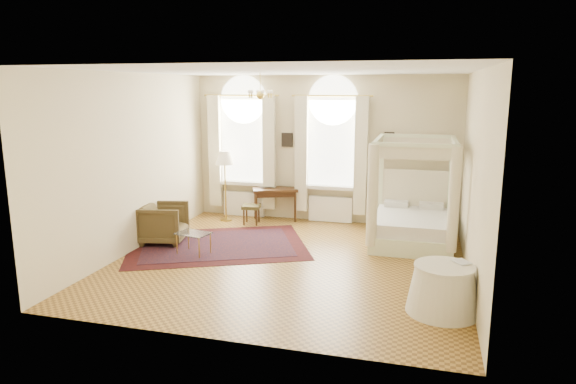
{
  "coord_description": "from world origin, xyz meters",
  "views": [
    {
      "loc": [
        2.27,
        -8.36,
        3.04
      ],
      "look_at": [
        -0.13,
        0.4,
        1.17
      ],
      "focal_mm": 32.0,
      "sensor_mm": 36.0,
      "label": 1
    }
  ],
  "objects_px": {
    "writing_desk": "(275,193)",
    "floor_lamp": "(225,162)",
    "stool": "(251,208)",
    "armchair": "(164,223)",
    "coffee_table": "(193,235)",
    "side_table": "(443,289)",
    "nightstand": "(429,219)",
    "canopy_bed": "(412,221)"
  },
  "relations": [
    {
      "from": "canopy_bed",
      "to": "armchair",
      "type": "xyz_separation_m",
      "value": [
        -4.75,
        -1.19,
        -0.08
      ]
    },
    {
      "from": "canopy_bed",
      "to": "nightstand",
      "type": "height_order",
      "value": "canopy_bed"
    },
    {
      "from": "nightstand",
      "to": "floor_lamp",
      "type": "height_order",
      "value": "floor_lamp"
    },
    {
      "from": "writing_desk",
      "to": "armchair",
      "type": "relative_size",
      "value": 1.31
    },
    {
      "from": "nightstand",
      "to": "floor_lamp",
      "type": "relative_size",
      "value": 0.34
    },
    {
      "from": "armchair",
      "to": "coffee_table",
      "type": "height_order",
      "value": "armchair"
    },
    {
      "from": "stool",
      "to": "floor_lamp",
      "type": "distance_m",
      "value": 1.23
    },
    {
      "from": "side_table",
      "to": "armchair",
      "type": "bearing_deg",
      "value": 160.1
    },
    {
      "from": "nightstand",
      "to": "coffee_table",
      "type": "distance_m",
      "value": 4.98
    },
    {
      "from": "coffee_table",
      "to": "side_table",
      "type": "height_order",
      "value": "side_table"
    },
    {
      "from": "writing_desk",
      "to": "armchair",
      "type": "xyz_separation_m",
      "value": [
        -1.63,
        -2.24,
        -0.25
      ]
    },
    {
      "from": "armchair",
      "to": "side_table",
      "type": "xyz_separation_m",
      "value": [
        5.28,
        -1.91,
        -0.06
      ]
    },
    {
      "from": "nightstand",
      "to": "side_table",
      "type": "relative_size",
      "value": 0.56
    },
    {
      "from": "nightstand",
      "to": "writing_desk",
      "type": "distance_m",
      "value": 3.46
    },
    {
      "from": "canopy_bed",
      "to": "floor_lamp",
      "type": "bearing_deg",
      "value": 169.79
    },
    {
      "from": "floor_lamp",
      "to": "coffee_table",
      "type": "bearing_deg",
      "value": -81.7
    },
    {
      "from": "armchair",
      "to": "side_table",
      "type": "distance_m",
      "value": 5.61
    },
    {
      "from": "nightstand",
      "to": "armchair",
      "type": "bearing_deg",
      "value": -156.83
    },
    {
      "from": "canopy_bed",
      "to": "coffee_table",
      "type": "xyz_separation_m",
      "value": [
        -3.86,
        -1.7,
        -0.11
      ]
    },
    {
      "from": "armchair",
      "to": "coffee_table",
      "type": "bearing_deg",
      "value": -132.56
    },
    {
      "from": "stool",
      "to": "armchair",
      "type": "bearing_deg",
      "value": -124.23
    },
    {
      "from": "coffee_table",
      "to": "floor_lamp",
      "type": "xyz_separation_m",
      "value": [
        -0.36,
        2.46,
        1.01
      ]
    },
    {
      "from": "writing_desk",
      "to": "floor_lamp",
      "type": "xyz_separation_m",
      "value": [
        -1.1,
        -0.29,
        0.73
      ]
    },
    {
      "from": "coffee_table",
      "to": "canopy_bed",
      "type": "bearing_deg",
      "value": 23.79
    },
    {
      "from": "armchair",
      "to": "floor_lamp",
      "type": "relative_size",
      "value": 0.54
    },
    {
      "from": "nightstand",
      "to": "floor_lamp",
      "type": "distance_m",
      "value": 4.68
    },
    {
      "from": "stool",
      "to": "armchair",
      "type": "distance_m",
      "value": 2.16
    },
    {
      "from": "stool",
      "to": "writing_desk",
      "type": "bearing_deg",
      "value": 47.32
    },
    {
      "from": "armchair",
      "to": "floor_lamp",
      "type": "height_order",
      "value": "floor_lamp"
    },
    {
      "from": "canopy_bed",
      "to": "writing_desk",
      "type": "bearing_deg",
      "value": 161.36
    },
    {
      "from": "nightstand",
      "to": "armchair",
      "type": "xyz_separation_m",
      "value": [
        -5.08,
        -2.17,
        0.12
      ]
    },
    {
      "from": "canopy_bed",
      "to": "armchair",
      "type": "relative_size",
      "value": 2.41
    },
    {
      "from": "stool",
      "to": "floor_lamp",
      "type": "height_order",
      "value": "floor_lamp"
    },
    {
      "from": "writing_desk",
      "to": "floor_lamp",
      "type": "bearing_deg",
      "value": -165.16
    },
    {
      "from": "canopy_bed",
      "to": "coffee_table",
      "type": "relative_size",
      "value": 3.1
    },
    {
      "from": "floor_lamp",
      "to": "side_table",
      "type": "height_order",
      "value": "floor_lamp"
    },
    {
      "from": "writing_desk",
      "to": "armchair",
      "type": "bearing_deg",
      "value": -126.12
    },
    {
      "from": "nightstand",
      "to": "coffee_table",
      "type": "xyz_separation_m",
      "value": [
        -4.19,
        -2.69,
        0.09
      ]
    },
    {
      "from": "floor_lamp",
      "to": "side_table",
      "type": "bearing_deg",
      "value": -39.08
    },
    {
      "from": "stool",
      "to": "side_table",
      "type": "bearing_deg",
      "value": -42.26
    },
    {
      "from": "armchair",
      "to": "coffee_table",
      "type": "distance_m",
      "value": 1.03
    },
    {
      "from": "canopy_bed",
      "to": "stool",
      "type": "height_order",
      "value": "canopy_bed"
    }
  ]
}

